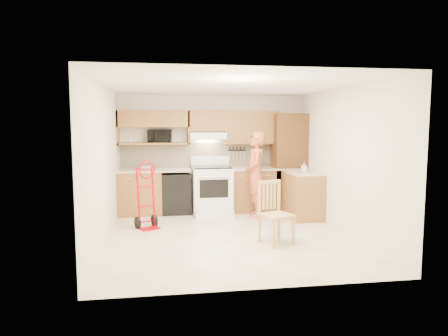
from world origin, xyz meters
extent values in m
cube|color=beige|center=(0.00, 0.00, -0.01)|extent=(4.00, 4.50, 0.02)
cube|color=white|center=(0.00, 0.00, 2.51)|extent=(4.00, 4.50, 0.02)
cube|color=white|center=(0.00, 2.26, 1.25)|extent=(4.00, 0.02, 2.50)
cube|color=white|center=(0.00, -2.26, 1.25)|extent=(4.00, 0.02, 2.50)
cube|color=white|center=(-2.01, 0.00, 1.25)|extent=(0.02, 4.50, 2.50)
cube|color=white|center=(2.01, 0.00, 1.25)|extent=(0.02, 4.50, 2.50)
cube|color=beige|center=(0.00, 2.23, 1.20)|extent=(3.92, 0.03, 0.55)
cube|color=#9C642C|center=(-1.55, 1.95, 0.45)|extent=(0.90, 0.60, 0.90)
cube|color=black|center=(-0.80, 1.95, 0.42)|extent=(0.60, 0.60, 0.85)
cube|color=#9C642C|center=(0.83, 1.95, 0.45)|extent=(1.14, 0.60, 0.90)
cube|color=beige|center=(-1.25, 1.95, 0.92)|extent=(1.50, 0.63, 0.04)
cube|color=beige|center=(0.83, 1.95, 0.92)|extent=(1.14, 0.63, 0.04)
cube|color=#9C642C|center=(1.70, 1.15, 0.45)|extent=(0.60, 1.00, 0.90)
cube|color=beige|center=(1.70, 1.15, 0.92)|extent=(0.63, 1.00, 0.04)
cube|color=#5A321C|center=(1.65, 1.95, 1.05)|extent=(0.70, 0.60, 2.10)
cube|color=#9C642C|center=(-1.25, 2.08, 1.98)|extent=(1.50, 0.33, 0.34)
cube|color=#9C642C|center=(-1.25, 2.08, 1.47)|extent=(1.50, 0.33, 0.04)
cube|color=#9C642C|center=(-0.12, 2.08, 1.94)|extent=(0.76, 0.33, 0.44)
cube|color=#9C642C|center=(0.83, 2.08, 1.80)|extent=(1.14, 0.33, 0.70)
cube|color=white|center=(-0.12, 2.02, 1.63)|extent=(0.76, 0.46, 0.14)
imported|color=black|center=(-1.12, 2.08, 1.63)|extent=(0.52, 0.38, 0.27)
imported|color=#CD5736|center=(0.77, 1.35, 0.86)|extent=(0.50, 0.68, 1.73)
imported|color=white|center=(1.70, 1.10, 1.03)|extent=(0.09, 0.09, 0.18)
imported|color=white|center=(-1.43, 1.95, 0.97)|extent=(0.30, 0.30, 0.06)
camera|label=1|loc=(-1.09, -6.62, 1.88)|focal=32.74mm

